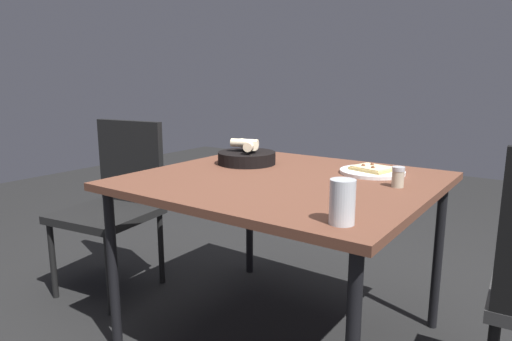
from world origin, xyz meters
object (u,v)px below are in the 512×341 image
Objects in this scene: bread_basket at (247,156)px; pepper_shaker at (398,178)px; chair_near at (117,195)px; beer_glass at (342,205)px; pizza_plate at (372,171)px; dining_table at (284,190)px.

pepper_shaker is at bearing 86.20° from bread_basket.
chair_near is (0.21, -0.69, -0.25)m from bread_basket.
pizza_plate is at bearing -165.55° from beer_glass.
bread_basket is at bearing -93.80° from pepper_shaker.
beer_glass is at bearing 1.43° from pepper_shaker.
chair_near reaches higher than dining_table.
pepper_shaker is 1.44m from chair_near.
chair_near is at bearing -74.74° from pizza_plate.
dining_table is at bearing -43.33° from pizza_plate.
beer_glass reaches higher than dining_table.
chair_near reaches higher than pizza_plate.
pepper_shaker is at bearing 96.58° from chair_near.
pizza_plate is at bearing 136.67° from dining_table.
pepper_shaker is (0.05, 0.72, -0.00)m from bread_basket.
bread_basket is (0.13, -0.56, 0.03)m from pizza_plate.
beer_glass is at bearing 76.36° from chair_near.
chair_near reaches higher than beer_glass.
dining_table is at bearing 63.34° from bread_basket.
dining_table is 0.45m from pepper_shaker.
pepper_shaker is (-0.51, -0.01, -0.02)m from beer_glass.
chair_near is at bearing -103.64° from beer_glass.
pizza_plate is (-0.28, 0.26, 0.06)m from dining_table.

